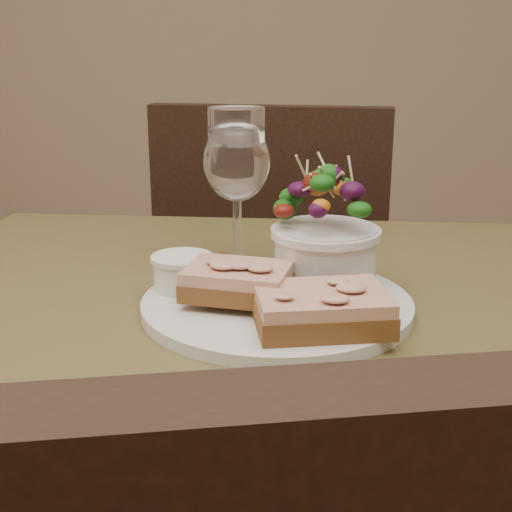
# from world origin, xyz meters

# --- Properties ---
(cafe_table) EXTENTS (0.80, 0.80, 0.75)m
(cafe_table) POSITION_xyz_m (0.00, 0.00, 0.65)
(cafe_table) COLOR #4F4521
(cafe_table) RESTS_ON ground
(chair_far) EXTENTS (0.45, 0.45, 0.90)m
(chair_far) POSITION_xyz_m (-0.00, 0.76, 0.29)
(chair_far) COLOR black
(chair_far) RESTS_ON ground
(dinner_plate) EXTENTS (0.27, 0.27, 0.01)m
(dinner_plate) POSITION_xyz_m (0.03, 0.03, 0.76)
(dinner_plate) COLOR silver
(dinner_plate) RESTS_ON cafe_table
(sandwich_front) EXTENTS (0.14, 0.11, 0.03)m
(sandwich_front) POSITION_xyz_m (0.08, -0.04, 0.78)
(sandwich_front) COLOR #472713
(sandwich_front) RESTS_ON dinner_plate
(sandwich_back) EXTENTS (0.11, 0.09, 0.03)m
(sandwich_back) POSITION_xyz_m (-0.01, 0.01, 0.78)
(sandwich_back) COLOR #472713
(sandwich_back) RESTS_ON dinner_plate
(ramekin) EXTENTS (0.06, 0.06, 0.04)m
(ramekin) POSITION_xyz_m (-0.07, 0.05, 0.78)
(ramekin) COLOR silver
(ramekin) RESTS_ON dinner_plate
(salad_bowl) EXTENTS (0.11, 0.11, 0.13)m
(salad_bowl) POSITION_xyz_m (0.08, 0.08, 0.82)
(salad_bowl) COLOR silver
(salad_bowl) RESTS_ON dinner_plate
(garnish) EXTENTS (0.05, 0.04, 0.02)m
(garnish) POSITION_xyz_m (-0.02, 0.12, 0.77)
(garnish) COLOR #0C370A
(garnish) RESTS_ON dinner_plate
(wine_glass) EXTENTS (0.08, 0.08, 0.18)m
(wine_glass) POSITION_xyz_m (-0.02, 0.15, 0.87)
(wine_glass) COLOR white
(wine_glass) RESTS_ON cafe_table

